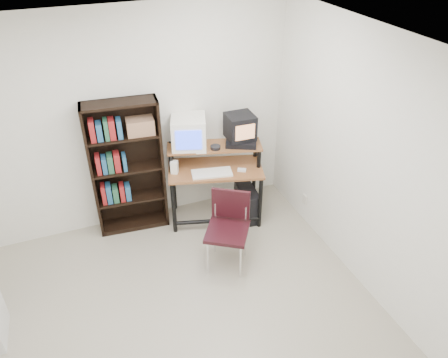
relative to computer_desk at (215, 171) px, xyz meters
name	(u,v)px	position (x,y,z in m)	size (l,w,h in m)	color
floor	(180,338)	(-0.98, -1.62, -0.68)	(4.00, 4.00, 0.01)	#B1A893
ceiling	(157,65)	(-0.98, -1.62, 1.92)	(4.00, 4.00, 0.01)	white
back_wall	(122,125)	(-0.98, 0.38, 0.62)	(4.00, 0.01, 2.60)	white
right_wall	(382,178)	(1.02, -1.62, 0.62)	(0.01, 4.00, 2.60)	white
computer_desk	(215,171)	(0.00, 0.00, 0.00)	(1.23, 0.85, 0.98)	#92592F
crt_monitor	(189,132)	(-0.25, 0.20, 0.48)	(0.50, 0.50, 0.37)	white
vcr	(241,142)	(0.33, -0.01, 0.33)	(0.36, 0.26, 0.08)	black
crt_tv	(240,127)	(0.33, 0.03, 0.52)	(0.33, 0.33, 0.30)	black
cd_spindle	(215,148)	(0.01, 0.01, 0.32)	(0.12, 0.12, 0.05)	#26262B
keyboard	(212,174)	(-0.09, -0.13, 0.06)	(0.47, 0.21, 0.04)	white
mousepad	(240,171)	(0.25, -0.18, 0.04)	(0.22, 0.18, 0.01)	black
mouse	(242,170)	(0.26, -0.19, 0.06)	(0.10, 0.06, 0.03)	white
desk_speaker	(174,168)	(-0.49, 0.06, 0.13)	(0.08, 0.07, 0.17)	white
pc_tower	(247,203)	(0.36, -0.16, -0.47)	(0.20, 0.45, 0.42)	black
school_chair	(229,222)	(-0.16, -0.81, -0.14)	(0.60, 0.60, 0.87)	black
bookshelf	(127,165)	(-1.00, 0.24, 0.17)	(0.85, 0.35, 1.65)	black
wall_outlet	(305,199)	(1.01, -0.47, -0.38)	(0.02, 0.08, 0.12)	beige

